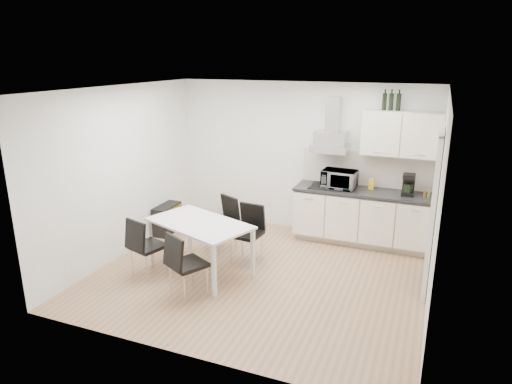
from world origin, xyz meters
TOP-DOWN VIEW (x-y plane):
  - ground at (0.00, 0.00)m, footprint 4.50×4.50m
  - wall_back at (0.00, 2.00)m, footprint 4.50×0.10m
  - wall_front at (0.00, -2.00)m, footprint 4.50×0.10m
  - wall_left at (-2.25, 0.00)m, footprint 0.10×4.00m
  - wall_right at (2.25, 0.00)m, footprint 0.10×4.00m
  - ceiling at (0.00, 0.00)m, footprint 4.50×4.50m
  - doorway at (2.21, 0.55)m, footprint 0.08×1.04m
  - kitchenette at (1.19, 1.73)m, footprint 2.22×0.64m
  - dining_table at (-0.83, -0.20)m, footprint 1.67×1.30m
  - chair_far_left at (-0.87, 0.56)m, footprint 0.62×0.65m
  - chair_far_right at (-0.33, 0.32)m, footprint 0.49×0.54m
  - chair_near_left at (-1.43, -0.61)m, footprint 0.57×0.61m
  - chair_near_right at (-0.63, -0.90)m, footprint 0.62×0.65m
  - guitar_amp at (-2.10, 0.92)m, footprint 0.27×0.61m
  - floor_speaker at (-1.36, 1.90)m, footprint 0.23×0.21m

SIDE VIEW (x-z plane):
  - ground at x=0.00m, z-range 0.00..0.00m
  - floor_speaker at x=-1.36m, z-range 0.00..0.33m
  - guitar_amp at x=-2.10m, z-range 0.00..0.50m
  - chair_far_left at x=-0.87m, z-range 0.00..0.88m
  - chair_far_right at x=-0.33m, z-range 0.00..0.88m
  - chair_near_left at x=-1.43m, z-range 0.00..0.88m
  - chair_near_right at x=-0.63m, z-range 0.00..0.88m
  - dining_table at x=-0.83m, z-range 0.30..1.05m
  - kitchenette at x=1.19m, z-range -0.43..2.09m
  - doorway at x=2.21m, z-range 0.00..2.10m
  - wall_back at x=0.00m, z-range 0.00..2.60m
  - wall_front at x=0.00m, z-range 0.00..2.60m
  - wall_left at x=-2.25m, z-range 0.00..2.60m
  - wall_right at x=2.25m, z-range 0.00..2.60m
  - ceiling at x=0.00m, z-range 2.60..2.60m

